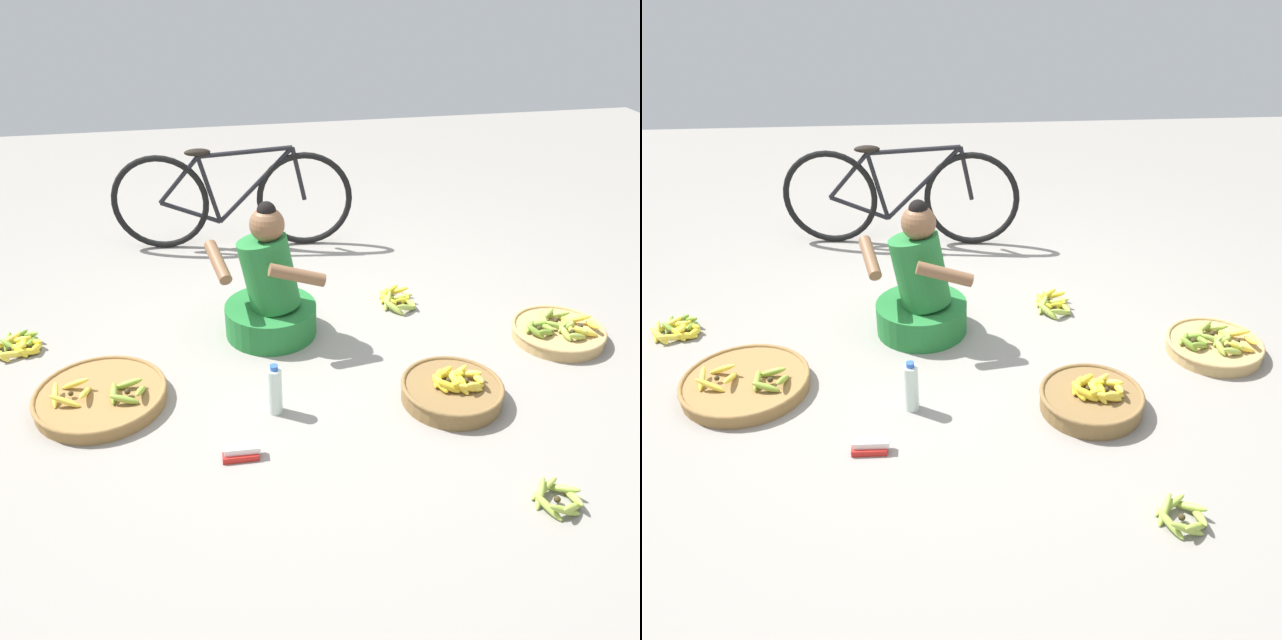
# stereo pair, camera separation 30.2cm
# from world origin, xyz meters

# --- Properties ---
(ground_plane) EXTENTS (10.00, 10.00, 0.00)m
(ground_plane) POSITION_xyz_m (0.00, 0.00, 0.00)
(ground_plane) COLOR gray
(vendor_woman_front) EXTENTS (0.62, 0.52, 0.80)m
(vendor_woman_front) POSITION_xyz_m (-0.19, 0.30, 0.25)
(vendor_woman_front) COLOR #237233
(vendor_woman_front) RESTS_ON ground
(bicycle_leaning) EXTENTS (1.70, 0.24, 0.73)m
(bicycle_leaning) POSITION_xyz_m (-0.30, 1.57, 0.36)
(bicycle_leaning) COLOR black
(bicycle_leaning) RESTS_ON ground
(banana_basket_front_right) EXTENTS (0.51, 0.51, 0.17)m
(banana_basket_front_right) POSITION_xyz_m (0.61, -0.50, 0.06)
(banana_basket_front_right) COLOR brown
(banana_basket_front_right) RESTS_ON ground
(banana_basket_back_center) EXTENTS (0.65, 0.65, 0.14)m
(banana_basket_back_center) POSITION_xyz_m (-1.10, -0.22, 0.04)
(banana_basket_back_center) COLOR olive
(banana_basket_back_center) RESTS_ON ground
(banana_basket_near_vendor) EXTENTS (0.52, 0.52, 0.14)m
(banana_basket_near_vendor) POSITION_xyz_m (1.40, -0.07, 0.05)
(banana_basket_near_vendor) COLOR tan
(banana_basket_near_vendor) RESTS_ON ground
(loose_bananas_front_left) EXTENTS (0.22, 0.22, 0.09)m
(loose_bananas_front_left) POSITION_xyz_m (0.78, -1.25, 0.03)
(loose_bananas_front_left) COLOR #9EB747
(loose_bananas_front_left) RESTS_ON ground
(loose_bananas_back_right) EXTENTS (0.30, 0.30, 0.10)m
(loose_bananas_back_right) POSITION_xyz_m (-1.59, 0.37, 0.03)
(loose_bananas_back_right) COLOR yellow
(loose_bananas_back_right) RESTS_ON ground
(loose_bananas_back_left) EXTENTS (0.23, 0.31, 0.09)m
(loose_bananas_back_left) POSITION_xyz_m (0.61, 0.49, 0.03)
(loose_bananas_back_left) COLOR #9EB747
(loose_bananas_back_left) RESTS_ON ground
(water_bottle) EXTENTS (0.07, 0.07, 0.27)m
(water_bottle) POSITION_xyz_m (-0.26, -0.43, 0.13)
(water_bottle) COLOR silver
(water_bottle) RESTS_ON ground
(packet_carton_stack) EXTENTS (0.17, 0.07, 0.06)m
(packet_carton_stack) POSITION_xyz_m (-0.45, -0.74, 0.03)
(packet_carton_stack) COLOR red
(packet_carton_stack) RESTS_ON ground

